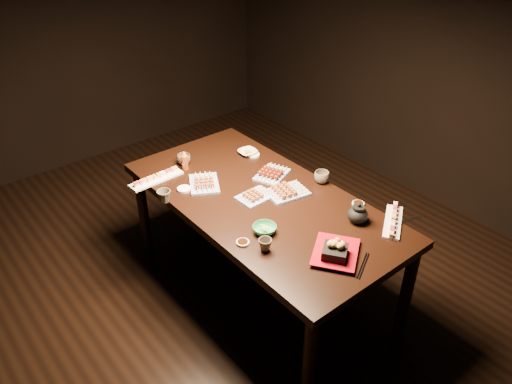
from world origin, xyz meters
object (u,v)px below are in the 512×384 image
Objects in this scene: edamame_bowl_green at (265,229)px; teacup_near_left at (265,245)px; dining_table at (261,247)px; condiment_bottle at (185,160)px; teacup_far_left at (164,196)px; yakitori_plate_left at (204,181)px; edamame_bowl_cream at (248,152)px; yakitori_plate_center at (255,194)px; teacup_far_right at (184,159)px; sushi_platter_far at (156,177)px; tempura_tray at (336,247)px; teapot at (358,213)px; sushi_platter_near at (393,220)px; teacup_mid_right at (322,177)px; yakitori_plate_right at (287,189)px.

teacup_near_left is at bearing -128.91° from edamame_bowl_green.
dining_table is 0.63m from teacup_near_left.
edamame_bowl_green is 1.00× the size of condiment_bottle.
teacup_near_left is 0.86× the size of teacup_far_left.
yakitori_plate_left is at bearing 81.05° from teacup_near_left.
edamame_bowl_green is 0.15m from teacup_near_left.
teacup_near_left reaches higher than edamame_bowl_cream.
yakitori_plate_center reaches higher than edamame_bowl_cream.
teacup_near_left is 1.05m from teacup_far_right.
edamame_bowl_green is (0.18, -0.85, -0.00)m from sushi_platter_far.
teacup_far_left is at bearing 143.35° from yakitori_plate_center.
tempura_tray is (-0.04, -0.64, 0.43)m from dining_table.
tempura_tray is at bearing -84.38° from condiment_bottle.
teapot is (0.65, -1.10, 0.04)m from sushi_platter_far.
yakitori_plate_center is at bearing 121.30° from dining_table.
edamame_bowl_green is 1.48× the size of teacup_far_right.
teacup_near_left is (-0.71, 0.27, 0.01)m from sushi_platter_near.
teacup_far_left is at bearing 68.41° from sushi_platter_far.
tempura_tray is at bearing -142.67° from yakitori_plate_left.
yakitori_plate_left is at bearing 87.21° from sushi_platter_near.
edamame_bowl_cream is at bearing 56.55° from teacup_near_left.
teacup_mid_right is at bearing 15.57° from edamame_bowl_green.
yakitori_plate_right is 0.56m from edamame_bowl_cream.
teacup_mid_right is at bearing 22.09° from teacup_near_left.
condiment_bottle is (-0.03, -0.06, 0.03)m from teacup_far_right.
sushi_platter_near is at bearing -67.35° from teacup_far_right.
teapot reaches higher than edamame_bowl_cream.
teacup_near_left reaches higher than yakitori_plate_left.
sushi_platter_near is at bearing -36.20° from tempura_tray.
yakitori_plate_right is at bearing 67.46° from teapot.
teacup_mid_right is at bearing -26.17° from teacup_far_left.
sushi_platter_far is 1.27× the size of tempura_tray.
teacup_mid_right is (0.61, 0.17, 0.02)m from edamame_bowl_green.
sushi_platter_far is at bearing 111.72° from dining_table.
dining_table is at bearing -120.02° from edamame_bowl_cream.
teacup_near_left reaches higher than yakitori_plate_right.
teacup_far_left reaches higher than teacup_mid_right.
condiment_bottle reaches higher than edamame_bowl_green.
teacup_far_left is (-0.88, 0.99, 0.02)m from sushi_platter_near.
sushi_platter_near is 1.16m from yakitori_plate_left.
teacup_far_right is (0.25, 0.07, 0.01)m from sushi_platter_far.
yakitori_plate_left is 1.00m from tempura_tray.
tempura_tray is at bearing -45.50° from teacup_near_left.
sushi_platter_far is at bearing 139.27° from teacup_mid_right.
dining_table is 0.52m from edamame_bowl_green.
teacup_far_right is at bearing 125.99° from teacup_mid_right.
teacup_mid_right reaches higher than yakitori_plate_right.
yakitori_plate_left is 0.61m from edamame_bowl_green.
teapot is 1.19m from condiment_bottle.
sushi_platter_far is 3.98× the size of teacup_far_right.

